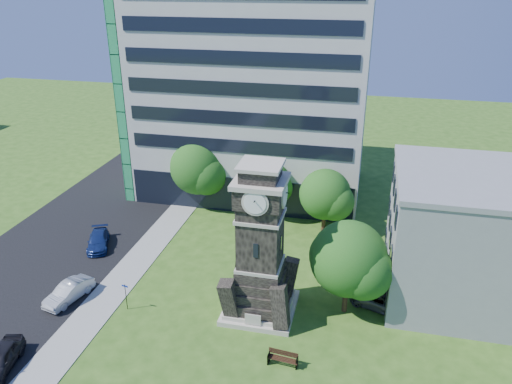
% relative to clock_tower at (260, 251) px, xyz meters
% --- Properties ---
extents(ground, '(160.00, 160.00, 0.00)m').
position_rel_clock_tower_xyz_m(ground, '(-3.00, -2.00, -5.28)').
color(ground, '#305618').
rests_on(ground, ground).
extents(sidewalk, '(3.00, 70.00, 0.06)m').
position_rel_clock_tower_xyz_m(sidewalk, '(-12.50, 3.00, -5.25)').
color(sidewalk, gray).
rests_on(sidewalk, ground).
extents(street, '(14.00, 80.00, 0.02)m').
position_rel_clock_tower_xyz_m(street, '(-21.00, 3.00, -5.27)').
color(street, black).
rests_on(street, ground).
extents(clock_tower, '(5.40, 5.40, 12.22)m').
position_rel_clock_tower_xyz_m(clock_tower, '(0.00, 0.00, 0.00)').
color(clock_tower, '#BDB5A4').
rests_on(clock_tower, ground).
extents(office_tall, '(26.20, 15.11, 28.60)m').
position_rel_clock_tower_xyz_m(office_tall, '(-6.20, 23.84, 8.94)').
color(office_tall, silver).
rests_on(office_tall, ground).
extents(office_low, '(15.20, 12.20, 10.40)m').
position_rel_clock_tower_xyz_m(office_low, '(16.97, 6.00, -0.07)').
color(office_low, gray).
rests_on(office_low, ground).
extents(car_street_south, '(2.63, 4.69, 1.51)m').
position_rel_clock_tower_xyz_m(car_street_south, '(-15.41, -10.04, -4.53)').
color(car_street_south, black).
rests_on(car_street_south, ground).
extents(car_street_mid, '(2.51, 4.63, 1.45)m').
position_rel_clock_tower_xyz_m(car_street_mid, '(-15.25, -2.18, -4.56)').
color(car_street_mid, '#9DA1A5').
rests_on(car_street_mid, ground).
extents(car_street_north, '(3.48, 4.88, 1.31)m').
position_rel_clock_tower_xyz_m(car_street_north, '(-17.26, 6.05, -4.62)').
color(car_street_north, navy).
rests_on(car_street_north, ground).
extents(car_east_lot, '(5.43, 3.84, 1.38)m').
position_rel_clock_tower_xyz_m(car_east_lot, '(9.28, 2.44, -4.59)').
color(car_east_lot, '#525257').
rests_on(car_east_lot, ground).
extents(park_bench, '(2.04, 0.54, 1.05)m').
position_rel_clock_tower_xyz_m(park_bench, '(2.79, -5.46, -4.72)').
color(park_bench, black).
rests_on(park_bench, ground).
extents(street_sign, '(0.55, 0.05, 2.28)m').
position_rel_clock_tower_xyz_m(street_sign, '(-10.16, -2.27, -3.86)').
color(street_sign, black).
rests_on(street_sign, ground).
extents(tree_nw, '(6.63, 6.03, 7.60)m').
position_rel_clock_tower_xyz_m(tree_nw, '(-10.85, 17.22, -0.88)').
color(tree_nw, '#332114').
rests_on(tree_nw, ground).
extents(tree_nc, '(4.65, 4.22, 6.36)m').
position_rel_clock_tower_xyz_m(tree_nc, '(-2.40, 15.78, -1.21)').
color(tree_nc, '#332114').
rests_on(tree_nc, ground).
extents(tree_ne, '(5.61, 5.10, 6.62)m').
position_rel_clock_tower_xyz_m(tree_ne, '(3.49, 14.22, -1.37)').
color(tree_ne, '#332114').
rests_on(tree_ne, ground).
extents(tree_east, '(6.36, 5.78, 7.63)m').
position_rel_clock_tower_xyz_m(tree_east, '(6.51, 1.34, -0.73)').
color(tree_east, '#332114').
rests_on(tree_east, ground).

